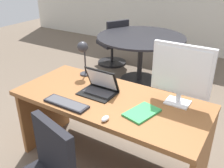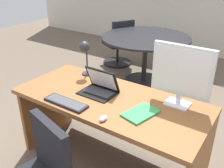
{
  "view_description": "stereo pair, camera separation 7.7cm",
  "coord_description": "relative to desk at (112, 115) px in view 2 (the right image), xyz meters",
  "views": [
    {
      "loc": [
        1.05,
        -1.65,
        1.84
      ],
      "look_at": [
        0.0,
        0.04,
        0.88
      ],
      "focal_mm": 40.54,
      "sensor_mm": 36.0,
      "label": 1
    },
    {
      "loc": [
        1.11,
        -1.6,
        1.84
      ],
      "look_at": [
        0.0,
        0.04,
        0.88
      ],
      "focal_mm": 40.54,
      "sensor_mm": 36.0,
      "label": 2
    }
  ],
  "objects": [
    {
      "name": "ground",
      "position": [
        0.0,
        1.45,
        -0.55
      ],
      "size": [
        12.0,
        12.0,
        0.0
      ],
      "primitive_type": "plane",
      "color": "#6B5B4C"
    },
    {
      "name": "keyboard",
      "position": [
        -0.25,
        -0.34,
        0.22
      ],
      "size": [
        0.41,
        0.13,
        0.02
      ],
      "color": "black",
      "rests_on": "desk"
    },
    {
      "name": "meeting_chair_near",
      "position": [
        -1.4,
        2.29,
        -0.18
      ],
      "size": [
        0.64,
        0.63,
        0.89
      ],
      "color": "black",
      "rests_on": "ground"
    },
    {
      "name": "meeting_table",
      "position": [
        -0.62,
        1.86,
        0.05
      ],
      "size": [
        1.4,
        1.4,
        0.78
      ],
      "color": "black",
      "rests_on": "ground"
    },
    {
      "name": "book",
      "position": [
        0.35,
        -0.13,
        0.22
      ],
      "size": [
        0.24,
        0.32,
        0.02
      ],
      "color": "green",
      "rests_on": "desk"
    },
    {
      "name": "monitor",
      "position": [
        0.54,
        0.18,
        0.5
      ],
      "size": [
        0.49,
        0.16,
        0.52
      ],
      "color": "silver",
      "rests_on": "desk"
    },
    {
      "name": "desk_lamp",
      "position": [
        -0.49,
        0.23,
        0.47
      ],
      "size": [
        0.12,
        0.14,
        0.37
      ],
      "color": "#2D2D33",
      "rests_on": "desk"
    },
    {
      "name": "laptop",
      "position": [
        -0.14,
        0.0,
        0.27
      ],
      "size": [
        0.32,
        0.25,
        0.22
      ],
      "color": "black",
      "rests_on": "desk"
    },
    {
      "name": "mouse",
      "position": [
        0.16,
        -0.36,
        0.22
      ],
      "size": [
        0.05,
        0.08,
        0.04
      ],
      "color": "silver",
      "rests_on": "desk"
    },
    {
      "name": "desk",
      "position": [
        0.0,
        0.0,
        0.0
      ],
      "size": [
        1.73,
        0.77,
        0.76
      ],
      "color": "brown",
      "rests_on": "ground"
    }
  ]
}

